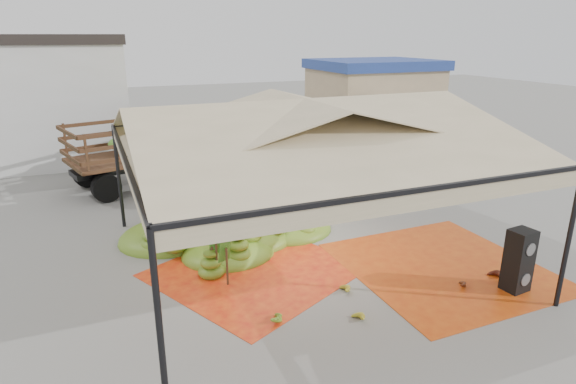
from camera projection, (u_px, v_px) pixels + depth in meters
name	position (u px, v px, depth m)	size (l,w,h in m)	color
ground	(303.00, 259.00, 12.12)	(90.00, 90.00, 0.00)	slate
canopy_tent	(305.00, 130.00, 11.09)	(8.10, 8.10, 4.00)	black
building_tan	(373.00, 98.00, 26.51)	(6.30, 5.30, 4.10)	tan
tarp_left	(256.00, 271.00, 11.52)	(4.19, 3.99, 0.01)	#EB5A16
tarp_right	(442.00, 266.00, 11.72)	(4.43, 4.65, 0.01)	#D05713
banana_heap	(232.00, 213.00, 13.37)	(6.18, 5.07, 1.32)	#477217
hand_yellow_a	(357.00, 316.00, 9.48)	(0.42, 0.34, 0.19)	gold
hand_yellow_b	(342.00, 288.00, 10.54)	(0.46, 0.37, 0.21)	gold
hand_red_a	(459.00, 283.00, 10.79)	(0.37, 0.31, 0.17)	#572813
hand_red_b	(495.00, 274.00, 11.13)	(0.48, 0.40, 0.22)	#5B2214
hand_green	(272.00, 316.00, 9.48)	(0.50, 0.41, 0.23)	#4E7919
hanging_bunches	(380.00, 155.00, 11.63)	(4.74, 0.24, 0.20)	#436E17
speaker_stack	(519.00, 261.00, 10.44)	(0.56, 0.51, 1.43)	black
banana_leaves	(213.00, 282.00, 10.99)	(0.96, 1.36, 3.70)	#24731E
vendor	(262.00, 174.00, 16.43)	(0.62, 0.41, 1.69)	gray
truck_left	(176.00, 140.00, 18.45)	(7.55, 4.31, 2.46)	#512B1B
truck_right	(351.00, 127.00, 21.03)	(7.64, 4.69, 2.48)	#4E311A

